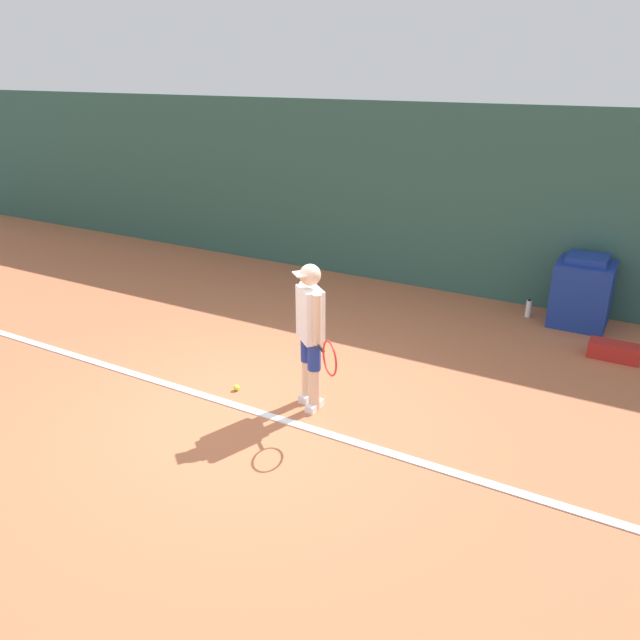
{
  "coord_description": "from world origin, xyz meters",
  "views": [
    {
      "loc": [
        3.51,
        -4.55,
        3.39
      ],
      "look_at": [
        0.51,
        0.73,
        0.91
      ],
      "focal_mm": 35.0,
      "sensor_mm": 36.0,
      "label": 1
    }
  ],
  "objects_px": {
    "covered_chair": "(582,292)",
    "water_bottle": "(529,309)",
    "tennis_player": "(311,331)",
    "equipment_bag": "(614,351)",
    "tennis_ball": "(236,388)"
  },
  "relations": [
    {
      "from": "covered_chair",
      "to": "water_bottle",
      "type": "distance_m",
      "value": 0.76
    },
    {
      "from": "tennis_player",
      "to": "equipment_bag",
      "type": "bearing_deg",
      "value": 86.6
    },
    {
      "from": "tennis_ball",
      "to": "water_bottle",
      "type": "height_order",
      "value": "water_bottle"
    },
    {
      "from": "tennis_player",
      "to": "equipment_bag",
      "type": "xyz_separation_m",
      "value": [
        2.7,
        2.86,
        -0.77
      ]
    },
    {
      "from": "covered_chair",
      "to": "water_bottle",
      "type": "height_order",
      "value": "covered_chair"
    },
    {
      "from": "water_bottle",
      "to": "equipment_bag",
      "type": "bearing_deg",
      "value": -36.11
    },
    {
      "from": "covered_chair",
      "to": "water_bottle",
      "type": "xyz_separation_m",
      "value": [
        -0.67,
        -0.07,
        -0.35
      ]
    },
    {
      "from": "tennis_ball",
      "to": "water_bottle",
      "type": "relative_size",
      "value": 0.25
    },
    {
      "from": "tennis_ball",
      "to": "covered_chair",
      "type": "bearing_deg",
      "value": 52.73
    },
    {
      "from": "covered_chair",
      "to": "equipment_bag",
      "type": "bearing_deg",
      "value": -59.58
    },
    {
      "from": "tennis_player",
      "to": "equipment_bag",
      "type": "distance_m",
      "value": 4.0
    },
    {
      "from": "covered_chair",
      "to": "water_bottle",
      "type": "bearing_deg",
      "value": -174.35
    },
    {
      "from": "tennis_ball",
      "to": "water_bottle",
      "type": "bearing_deg",
      "value": 58.96
    },
    {
      "from": "tennis_ball",
      "to": "covered_chair",
      "type": "height_order",
      "value": "covered_chair"
    },
    {
      "from": "tennis_ball",
      "to": "covered_chair",
      "type": "distance_m",
      "value": 5.01
    }
  ]
}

